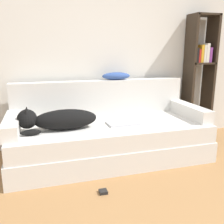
{
  "coord_description": "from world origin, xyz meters",
  "views": [
    {
      "loc": [
        -0.91,
        -0.6,
        1.21
      ],
      "look_at": [
        -0.18,
        1.88,
        0.56
      ],
      "focal_mm": 40.0,
      "sensor_mm": 36.0,
      "label": 1
    }
  ],
  "objects_px": {
    "couch": "(110,141)",
    "throw_pillow": "(116,76)",
    "laptop": "(123,123)",
    "power_adapter": "(103,192)",
    "bookshelf": "(200,70)",
    "dog": "(58,119)"
  },
  "relations": [
    {
      "from": "laptop",
      "to": "couch",
      "type": "bearing_deg",
      "value": 145.85
    },
    {
      "from": "couch",
      "to": "throw_pillow",
      "type": "xyz_separation_m",
      "value": [
        0.21,
        0.42,
        0.69
      ]
    },
    {
      "from": "power_adapter",
      "to": "bookshelf",
      "type": "bearing_deg",
      "value": 33.77
    },
    {
      "from": "dog",
      "to": "throw_pillow",
      "type": "height_order",
      "value": "throw_pillow"
    },
    {
      "from": "bookshelf",
      "to": "couch",
      "type": "bearing_deg",
      "value": -163.66
    },
    {
      "from": "laptop",
      "to": "throw_pillow",
      "type": "relative_size",
      "value": 0.98
    },
    {
      "from": "couch",
      "to": "laptop",
      "type": "relative_size",
      "value": 6.16
    },
    {
      "from": "bookshelf",
      "to": "power_adapter",
      "type": "bearing_deg",
      "value": -146.23
    },
    {
      "from": "laptop",
      "to": "power_adapter",
      "type": "bearing_deg",
      "value": -124.64
    },
    {
      "from": "laptop",
      "to": "power_adapter",
      "type": "xyz_separation_m",
      "value": [
        -0.39,
        -0.62,
        -0.41
      ]
    },
    {
      "from": "couch",
      "to": "dog",
      "type": "bearing_deg",
      "value": -171.16
    },
    {
      "from": "laptop",
      "to": "bookshelf",
      "type": "distance_m",
      "value": 1.47
    },
    {
      "from": "throw_pillow",
      "to": "power_adapter",
      "type": "bearing_deg",
      "value": -112.53
    },
    {
      "from": "laptop",
      "to": "throw_pillow",
      "type": "height_order",
      "value": "throw_pillow"
    },
    {
      "from": "couch",
      "to": "bookshelf",
      "type": "xyz_separation_m",
      "value": [
        1.41,
        0.41,
        0.74
      ]
    },
    {
      "from": "couch",
      "to": "laptop",
      "type": "height_order",
      "value": "laptop"
    },
    {
      "from": "dog",
      "to": "laptop",
      "type": "relative_size",
      "value": 2.24
    },
    {
      "from": "dog",
      "to": "throw_pillow",
      "type": "distance_m",
      "value": 1.0
    },
    {
      "from": "couch",
      "to": "power_adapter",
      "type": "bearing_deg",
      "value": -110.23
    },
    {
      "from": "couch",
      "to": "laptop",
      "type": "xyz_separation_m",
      "value": [
        0.13,
        -0.08,
        0.22
      ]
    },
    {
      "from": "laptop",
      "to": "power_adapter",
      "type": "relative_size",
      "value": 5.08
    },
    {
      "from": "bookshelf",
      "to": "power_adapter",
      "type": "xyz_separation_m",
      "value": [
        -1.67,
        -1.12,
        -0.93
      ]
    }
  ]
}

